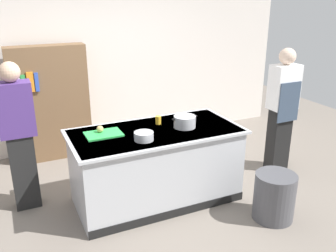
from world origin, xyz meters
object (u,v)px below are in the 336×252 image
stock_pot (185,122)px  trash_bin (274,196)px  mixing_bowl (144,136)px  onion (100,129)px  bookshelf (51,104)px  juice_cup (158,120)px  person_guest (19,134)px  person_chef (282,107)px

stock_pot → trash_bin: stock_pot is taller
stock_pot → mixing_bowl: 0.61m
onion → mixing_bowl: bearing=-45.2°
stock_pot → bookshelf: bearing=124.6°
onion → stock_pot: size_ratio=0.24×
bookshelf → juice_cup: bearing=-57.3°
person_guest → juice_cup: bearing=75.2°
juice_cup → person_chef: bearing=-4.3°
onion → person_chef: person_chef is taller
stock_pot → person_guest: size_ratio=0.19×
person_chef → person_guest: same height
juice_cup → trash_bin: 1.59m
onion → juice_cup: 0.72m
onion → juice_cup: bearing=2.2°
trash_bin → mixing_bowl: bearing=150.9°
juice_cup → bookshelf: bookshelf is taller
juice_cup → trash_bin: juice_cup is taller
person_chef → bookshelf: person_chef is taller
onion → juice_cup: (0.72, 0.03, -0.01)m
person_guest → onion: bearing=64.2°
person_chef → person_guest: 3.37m
person_chef → bookshelf: 3.32m
stock_pot → person_chef: person_chef is taller
person_chef → stock_pot: bearing=83.3°
juice_cup → person_guest: 1.59m
trash_bin → person_guest: person_guest is taller
stock_pot → trash_bin: (0.68, -0.88, -0.70)m
mixing_bowl → trash_bin: 1.59m
juice_cup → bookshelf: bearing=122.7°
person_chef → onion: bearing=77.2°
onion → person_guest: bearing=157.4°
trash_bin → person_chef: 1.46m
onion → juice_cup: size_ratio=0.77×
mixing_bowl → person_chef: 2.15m
bookshelf → trash_bin: bearing=-54.4°
trash_bin → person_guest: bearing=150.0°
juice_cup → person_guest: size_ratio=0.06×
trash_bin → bookshelf: size_ratio=0.32×
onion → bookshelf: bearing=100.8°
juice_cup → person_guest: (-1.56, 0.32, -0.04)m
trash_bin → juice_cup: bearing=129.6°
onion → stock_pot: 0.98m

